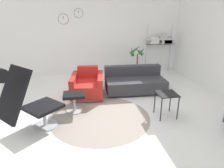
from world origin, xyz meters
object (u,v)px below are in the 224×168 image
ottoman (74,98)px  shelf_unit (161,41)px  couch_low (134,82)px  potted_plant (137,67)px  lounge_chair (21,95)px  side_table (167,96)px  armchair_red (87,86)px

ottoman → shelf_unit: size_ratio=0.27×
couch_low → potted_plant: bearing=-107.1°
ottoman → lounge_chair: bearing=-136.3°
couch_low → side_table: size_ratio=3.12×
ottoman → potted_plant: size_ratio=0.43×
couch_low → shelf_unit: shelf_unit is taller
ottoman → potted_plant: 2.81m
side_table → potted_plant: (0.13, 2.56, -0.08)m
armchair_red → side_table: 2.01m
lounge_chair → couch_low: bearing=81.7°
shelf_unit → ottoman: bearing=-139.6°
lounge_chair → side_table: lounge_chair is taller
lounge_chair → shelf_unit: shelf_unit is taller
lounge_chair → ottoman: bearing=90.0°
armchair_red → couch_low: armchair_red is taller
side_table → lounge_chair: bearing=-174.8°
ottoman → armchair_red: size_ratio=0.45×
side_table → potted_plant: 2.57m
couch_low → side_table: couch_low is taller
side_table → shelf_unit: 3.24m
lounge_chair → shelf_unit: size_ratio=0.80×
armchair_red → couch_low: size_ratio=0.63×
couch_low → side_table: bearing=101.5°
armchair_red → potted_plant: potted_plant is taller
side_table → armchair_red: bearing=138.1°
lounge_chair → couch_low: 2.95m
ottoman → couch_low: size_ratio=0.29×
lounge_chair → side_table: 2.65m
armchair_red → side_table: bearing=145.1°
armchair_red → lounge_chair: bearing=61.5°
lounge_chair → armchair_red: 2.00m
lounge_chair → armchair_red: bearing=100.9°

